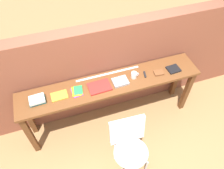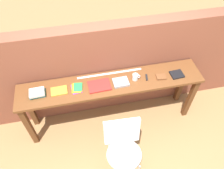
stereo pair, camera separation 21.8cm
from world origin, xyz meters
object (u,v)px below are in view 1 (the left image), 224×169
object	(u,v)px
multitool_folded	(145,74)
magazine_cycling	(59,96)
book_open_centre	(100,87)
book_stack_leftmost	(37,100)
pamphlet_pile_colourful	(77,91)
leather_journal_brown	(159,73)
book_repair_rightmost	(173,69)
mug	(134,75)
chair_white_moulded	(130,145)

from	to	relation	value
multitool_folded	magazine_cycling	bearing A→B (deg)	-180.00
book_open_centre	multitool_folded	xyz separation A→B (m)	(0.65, 0.02, -0.00)
magazine_cycling	book_stack_leftmost	bearing A→B (deg)	178.52
magazine_cycling	book_open_centre	bearing A→B (deg)	-3.74
magazine_cycling	multitool_folded	bearing A→B (deg)	-1.72
magazine_cycling	pamphlet_pile_colourful	bearing A→B (deg)	-0.43
multitool_folded	leather_journal_brown	world-z (taller)	leather_journal_brown
leather_journal_brown	book_repair_rightmost	world-z (taller)	leather_journal_brown
mug	leather_journal_brown	world-z (taller)	mug
book_open_centre	multitool_folded	distance (m)	0.65
leather_journal_brown	book_repair_rightmost	size ratio (longest dim) A/B	0.75
pamphlet_pile_colourful	book_open_centre	world-z (taller)	book_open_centre
magazine_cycling	chair_white_moulded	bearing A→B (deg)	-49.14
pamphlet_pile_colourful	magazine_cycling	bearing A→B (deg)	-178.71
book_stack_leftmost	multitool_folded	xyz separation A→B (m)	(1.45, 0.00, -0.03)
mug	multitool_folded	world-z (taller)	mug
book_open_centre	mug	world-z (taller)	mug
chair_white_moulded	mug	distance (m)	0.91
book_stack_leftmost	magazine_cycling	world-z (taller)	book_stack_leftmost
multitool_folded	chair_white_moulded	bearing A→B (deg)	-123.43
book_open_centre	leather_journal_brown	bearing A→B (deg)	-3.10
book_repair_rightmost	pamphlet_pile_colourful	bearing A→B (deg)	175.12
chair_white_moulded	book_stack_leftmost	distance (m)	1.27
leather_journal_brown	book_open_centre	bearing A→B (deg)	-175.56
book_repair_rightmost	chair_white_moulded	bearing A→B (deg)	-145.36
magazine_cycling	pamphlet_pile_colourful	xyz separation A→B (m)	(0.23, 0.01, -0.00)
pamphlet_pile_colourful	chair_white_moulded	bearing A→B (deg)	-58.73
book_repair_rightmost	magazine_cycling	bearing A→B (deg)	175.54
leather_journal_brown	magazine_cycling	bearing A→B (deg)	-175.92
pamphlet_pile_colourful	leather_journal_brown	xyz separation A→B (m)	(1.14, -0.04, 0.00)
magazine_cycling	leather_journal_brown	world-z (taller)	leather_journal_brown
chair_white_moulded	pamphlet_pile_colourful	distance (m)	0.95
book_stack_leftmost	magazine_cycling	distance (m)	0.27
chair_white_moulded	leather_journal_brown	bearing A→B (deg)	46.05
mug	book_repair_rightmost	size ratio (longest dim) A/B	0.63
mug	book_repair_rightmost	distance (m)	0.58
leather_journal_brown	book_stack_leftmost	bearing A→B (deg)	-175.64
multitool_folded	book_repair_rightmost	size ratio (longest dim) A/B	0.63
chair_white_moulded	multitool_folded	bearing A→B (deg)	56.57
book_open_centre	mug	distance (m)	0.50
magazine_cycling	book_open_centre	distance (m)	0.52
book_stack_leftmost	leather_journal_brown	world-z (taller)	book_stack_leftmost
chair_white_moulded	book_open_centre	distance (m)	0.83
book_stack_leftmost	mug	xyz separation A→B (m)	(1.29, 0.01, 0.01)
chair_white_moulded	pamphlet_pile_colourful	xyz separation A→B (m)	(-0.46, 0.75, 0.36)
chair_white_moulded	magazine_cycling	distance (m)	1.08
book_stack_leftmost	book_repair_rightmost	bearing A→B (deg)	-1.01
book_open_centre	leather_journal_brown	size ratio (longest dim) A/B	2.25
chair_white_moulded	book_repair_rightmost	world-z (taller)	book_repair_rightmost
chair_white_moulded	multitool_folded	distance (m)	0.96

